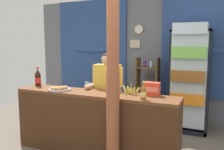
# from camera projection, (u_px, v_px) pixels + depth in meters

# --- Properties ---
(ground_plane) EXTENTS (7.53, 7.53, 0.00)m
(ground_plane) POSITION_uv_depth(u_px,v_px,m) (116.00, 141.00, 4.13)
(ground_plane) COLOR #665B51
(back_wall_curtained) EXTENTS (5.62, 0.22, 2.73)m
(back_wall_curtained) POSITION_uv_depth(u_px,v_px,m) (144.00, 56.00, 5.43)
(back_wall_curtained) COLOR slate
(back_wall_curtained) RESTS_ON ground
(stall_counter) EXTENTS (2.54, 0.48, 0.96)m
(stall_counter) POSITION_uv_depth(u_px,v_px,m) (91.00, 119.00, 3.50)
(stall_counter) COLOR brown
(stall_counter) RESTS_ON ground
(timber_post) EXTENTS (0.19, 0.17, 2.64)m
(timber_post) POSITION_uv_depth(u_px,v_px,m) (113.00, 77.00, 3.03)
(timber_post) COLOR #995133
(timber_post) RESTS_ON ground
(drink_fridge) EXTENTS (0.71, 0.75, 2.05)m
(drink_fridge) POSITION_uv_depth(u_px,v_px,m) (190.00, 73.00, 4.54)
(drink_fridge) COLOR black
(drink_fridge) RESTS_ON ground
(bottle_shelf_rack) EXTENTS (0.48, 0.28, 1.39)m
(bottle_shelf_rack) POSITION_uv_depth(u_px,v_px,m) (147.00, 89.00, 5.09)
(bottle_shelf_rack) COLOR brown
(bottle_shelf_rack) RESTS_ON ground
(plastic_lawn_chair) EXTENTS (0.62, 0.62, 0.86)m
(plastic_lawn_chair) POSITION_uv_depth(u_px,v_px,m) (84.00, 100.00, 5.07)
(plastic_lawn_chair) COLOR silver
(plastic_lawn_chair) RESTS_ON ground
(shopkeeper) EXTENTS (0.54, 0.42, 1.53)m
(shopkeeper) POSITION_uv_depth(u_px,v_px,m) (107.00, 88.00, 3.89)
(shopkeeper) COLOR #28282D
(shopkeeper) RESTS_ON ground
(soda_bottle_cola) EXTENTS (0.10, 0.10, 0.33)m
(soda_bottle_cola) POSITION_uv_depth(u_px,v_px,m) (38.00, 78.00, 4.06)
(soda_bottle_cola) COLOR black
(soda_bottle_cola) RESTS_ON stall_counter
(soda_bottle_iced_tea) EXTENTS (0.07, 0.07, 0.24)m
(soda_bottle_iced_tea) POSITION_uv_depth(u_px,v_px,m) (143.00, 92.00, 3.06)
(soda_bottle_iced_tea) COLOR brown
(soda_bottle_iced_tea) RESTS_ON stall_counter
(snack_box_crackers) EXTENTS (0.21, 0.12, 0.19)m
(snack_box_crackers) POSITION_uv_depth(u_px,v_px,m) (152.00, 89.00, 3.33)
(snack_box_crackers) COLOR #E5422D
(snack_box_crackers) RESTS_ON stall_counter
(pastry_tray) EXTENTS (0.35, 0.35, 0.07)m
(pastry_tray) POSITION_uv_depth(u_px,v_px,m) (59.00, 89.00, 3.70)
(pastry_tray) COLOR #BCBCC1
(pastry_tray) RESTS_ON stall_counter
(banana_bunch) EXTENTS (0.27, 0.07, 0.16)m
(banana_bunch) POSITION_uv_depth(u_px,v_px,m) (131.00, 90.00, 3.39)
(banana_bunch) COLOR #CCC14C
(banana_bunch) RESTS_ON stall_counter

